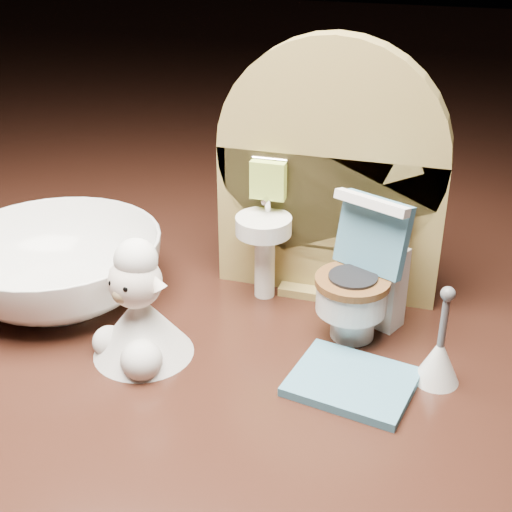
{
  "coord_description": "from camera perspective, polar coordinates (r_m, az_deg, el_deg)",
  "views": [
    {
      "loc": [
        0.07,
        -0.31,
        0.22
      ],
      "look_at": [
        -0.03,
        0.01,
        0.05
      ],
      "focal_mm": 50.0,
      "sensor_mm": 36.0,
      "label": 1
    }
  ],
  "objects": [
    {
      "name": "toy_toilet",
      "position": [
        0.38,
        8.55,
        -2.27
      ],
      "size": [
        0.05,
        0.05,
        0.08
      ],
      "rotation": [
        0.0,
        0.0,
        -0.43
      ],
      "color": "white",
      "rests_on": "ground"
    },
    {
      "name": "toilet_brush",
      "position": [
        0.36,
        14.42,
        -7.83
      ],
      "size": [
        0.02,
        0.02,
        0.05
      ],
      "color": "white",
      "rests_on": "ground"
    },
    {
      "name": "bath_mat",
      "position": [
        0.36,
        7.69,
        -9.95
      ],
      "size": [
        0.07,
        0.06,
        0.0
      ],
      "primitive_type": "cube",
      "rotation": [
        0.0,
        0.0,
        -0.19
      ],
      "color": "teal",
      "rests_on": "ground"
    },
    {
      "name": "backdrop_panel",
      "position": [
        0.41,
        5.79,
        5.49
      ],
      "size": [
        0.13,
        0.05,
        0.15
      ],
      "color": "#9C8546",
      "rests_on": "ground"
    },
    {
      "name": "ceramic_bowl",
      "position": [
        0.43,
        -15.56,
        -0.87
      ],
      "size": [
        0.16,
        0.16,
        0.04
      ],
      "primitive_type": "imported",
      "rotation": [
        0.0,
        0.0,
        -0.37
      ],
      "color": "white",
      "rests_on": "ground"
    },
    {
      "name": "plush_lamb",
      "position": [
        0.37,
        -9.35,
        -4.79
      ],
      "size": [
        0.05,
        0.05,
        0.07
      ],
      "rotation": [
        0.0,
        0.0,
        -0.33
      ],
      "color": "white",
      "rests_on": "ground"
    }
  ]
}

